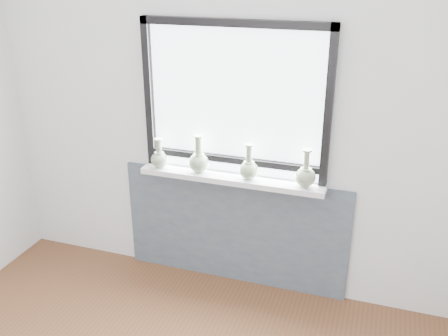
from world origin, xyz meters
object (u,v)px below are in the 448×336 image
(vase_b, at_px, (199,160))
(vase_d, at_px, (305,175))
(vase_c, at_px, (249,168))
(windowsill, at_px, (231,178))
(vase_a, at_px, (159,158))

(vase_b, relative_size, vase_d, 1.03)
(vase_c, height_order, vase_d, vase_d)
(windowsill, distance_m, vase_a, 0.55)
(windowsill, distance_m, vase_d, 0.53)
(vase_a, relative_size, vase_c, 0.87)
(vase_b, height_order, vase_d, vase_b)
(windowsill, bearing_deg, vase_b, -179.25)
(vase_a, xyz_separation_m, vase_d, (1.06, 0.01, 0.01))
(vase_d, bearing_deg, vase_a, -179.58)
(windowsill, bearing_deg, vase_a, -178.02)
(vase_c, relative_size, vase_d, 0.96)
(windowsill, relative_size, vase_a, 6.05)
(vase_a, height_order, vase_c, vase_c)
(windowsill, bearing_deg, vase_d, -1.21)
(vase_c, distance_m, vase_d, 0.39)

